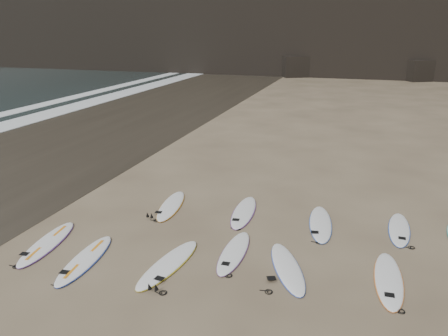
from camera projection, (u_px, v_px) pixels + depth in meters
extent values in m
plane|color=#897559|center=(253.00, 262.00, 11.43)|extent=(240.00, 240.00, 0.00)
cube|color=#383026|center=(69.00, 138.00, 24.21)|extent=(12.00, 200.00, 0.01)
cube|color=black|center=(416.00, 70.00, 49.60)|extent=(4.23, 4.46, 2.33)
cube|color=black|center=(294.00, 66.00, 53.58)|extent=(4.49, 4.76, 2.49)
ellipsoid|color=white|center=(85.00, 259.00, 11.48)|extent=(0.91, 2.77, 0.10)
ellipsoid|color=white|center=(169.00, 264.00, 11.27)|extent=(1.02, 2.82, 0.10)
ellipsoid|color=white|center=(234.00, 252.00, 11.85)|extent=(0.66, 2.54, 0.09)
ellipsoid|color=white|center=(287.00, 267.00, 11.09)|extent=(1.58, 2.64, 0.09)
ellipsoid|color=white|center=(389.00, 279.00, 10.58)|extent=(0.70, 2.69, 0.10)
ellipsoid|color=white|center=(171.00, 205.00, 14.94)|extent=(1.06, 2.75, 0.10)
ellipsoid|color=white|center=(244.00, 212.00, 14.42)|extent=(0.87, 2.77, 0.10)
ellipsoid|color=white|center=(321.00, 223.00, 13.57)|extent=(0.99, 2.78, 0.10)
ellipsoid|color=white|center=(399.00, 229.00, 13.20)|extent=(0.70, 2.50, 0.09)
ellipsoid|color=white|center=(47.00, 243.00, 12.35)|extent=(1.07, 2.84, 0.10)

